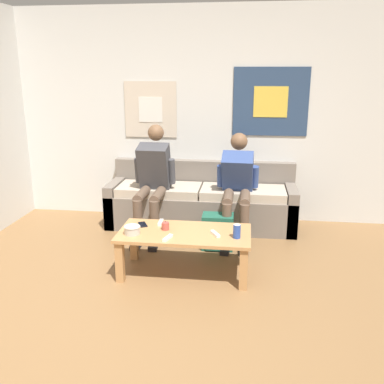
% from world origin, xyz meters
% --- Properties ---
extents(ground_plane, '(18.00, 18.00, 0.00)m').
position_xyz_m(ground_plane, '(0.00, 0.00, 0.00)').
color(ground_plane, brown).
extents(wall_back, '(10.00, 0.07, 2.55)m').
position_xyz_m(wall_back, '(0.00, 2.68, 1.28)').
color(wall_back, silver).
rests_on(wall_back, ground_plane).
extents(couch, '(2.22, 0.67, 0.75)m').
position_xyz_m(couch, '(0.15, 2.34, 0.28)').
color(couch, '#70665B').
rests_on(couch, ground_plane).
extents(coffee_table, '(1.20, 0.59, 0.41)m').
position_xyz_m(coffee_table, '(0.14, 1.04, 0.34)').
color(coffee_table, '#B27F4C').
rests_on(coffee_table, ground_plane).
extents(person_seated_adult, '(0.47, 0.87, 1.22)m').
position_xyz_m(person_seated_adult, '(-0.37, 2.01, 0.66)').
color(person_seated_adult, brown).
rests_on(person_seated_adult, ground_plane).
extents(person_seated_teen, '(0.47, 0.97, 1.13)m').
position_xyz_m(person_seated_teen, '(0.58, 2.04, 0.63)').
color(person_seated_teen, brown).
rests_on(person_seated_teen, ground_plane).
extents(backpack, '(0.33, 0.25, 0.37)m').
position_xyz_m(backpack, '(0.40, 1.65, 0.18)').
color(backpack, '#1E5642').
rests_on(backpack, ground_plane).
extents(ceramic_bowl, '(0.15, 0.15, 0.08)m').
position_xyz_m(ceramic_bowl, '(-0.32, 0.93, 0.45)').
color(ceramic_bowl, '#B7B2A8').
rests_on(ceramic_bowl, coffee_table).
extents(pillar_candle, '(0.07, 0.07, 0.08)m').
position_xyz_m(pillar_candle, '(-0.05, 1.07, 0.44)').
color(pillar_candle, '#B24C42').
rests_on(pillar_candle, coffee_table).
extents(drink_can_blue, '(0.07, 0.07, 0.12)m').
position_xyz_m(drink_can_blue, '(0.61, 0.96, 0.47)').
color(drink_can_blue, '#28479E').
rests_on(drink_can_blue, coffee_table).
extents(game_controller_near_left, '(0.10, 0.14, 0.03)m').
position_xyz_m(game_controller_near_left, '(0.42, 1.00, 0.42)').
color(game_controller_near_left, white).
rests_on(game_controller_near_left, coffee_table).
extents(game_controller_near_right, '(0.07, 0.15, 0.03)m').
position_xyz_m(game_controller_near_right, '(0.02, 0.85, 0.42)').
color(game_controller_near_right, white).
rests_on(game_controller_near_right, coffee_table).
extents(game_controller_far_center, '(0.04, 0.15, 0.03)m').
position_xyz_m(game_controller_far_center, '(-0.12, 1.23, 0.42)').
color(game_controller_far_center, white).
rests_on(game_controller_far_center, coffee_table).
extents(cell_phone, '(0.12, 0.15, 0.01)m').
position_xyz_m(cell_phone, '(-0.28, 1.17, 0.41)').
color(cell_phone, black).
rests_on(cell_phone, coffee_table).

